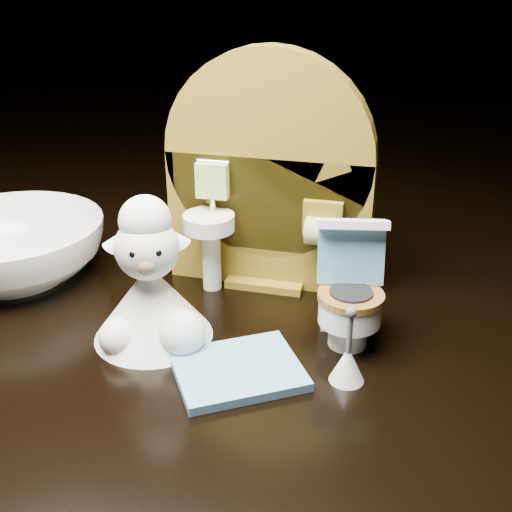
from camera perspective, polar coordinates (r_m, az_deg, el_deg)
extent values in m
cube|color=black|center=(0.40, -1.20, -12.75)|extent=(2.50, 2.50, 0.10)
cube|color=olive|center=(0.41, 1.12, 3.14)|extent=(0.13, 0.02, 0.09)
cylinder|color=olive|center=(0.39, 1.18, 8.93)|extent=(0.13, 0.02, 0.13)
cube|color=olive|center=(0.43, 1.08, -1.91)|extent=(0.05, 0.04, 0.01)
cylinder|color=white|center=(0.41, -3.98, -0.07)|extent=(0.01, 0.01, 0.04)
cylinder|color=white|center=(0.40, -4.22, 3.01)|extent=(0.03, 0.03, 0.01)
cylinder|color=silver|center=(0.40, -3.86, 4.80)|extent=(0.00, 0.00, 0.01)
cube|color=#B5D36F|center=(0.40, -3.92, 6.70)|extent=(0.02, 0.01, 0.02)
cube|color=olive|center=(0.39, 5.95, 3.32)|extent=(0.02, 0.01, 0.02)
cylinder|color=tan|center=(0.39, 5.77, 2.17)|extent=(0.02, 0.02, 0.02)
cylinder|color=white|center=(0.36, 8.16, -6.65)|extent=(0.02, 0.02, 0.02)
cylinder|color=white|center=(0.35, 8.34, -4.77)|extent=(0.03, 0.03, 0.01)
cylinder|color=brown|center=(0.35, 8.43, -3.55)|extent=(0.04, 0.04, 0.00)
cube|color=white|center=(0.37, 8.09, -3.34)|extent=(0.03, 0.02, 0.04)
cube|color=#5B93B9|center=(0.35, 8.45, 0.37)|extent=(0.04, 0.02, 0.04)
cube|color=white|center=(0.34, 8.68, 2.79)|extent=(0.04, 0.01, 0.01)
cylinder|color=olive|center=(0.36, 9.63, 0.40)|extent=(0.01, 0.01, 0.01)
cube|color=#5B93B9|center=(0.34, -1.62, -10.10)|extent=(0.08, 0.08, 0.00)
cone|color=white|center=(0.33, 8.13, -9.47)|extent=(0.02, 0.02, 0.02)
cylinder|color=#59595B|center=(0.32, 8.32, -6.83)|extent=(0.00, 0.00, 0.02)
sphere|color=#59595B|center=(0.31, 8.46, -4.95)|extent=(0.01, 0.01, 0.01)
cone|color=white|center=(0.36, -9.28, -3.99)|extent=(0.07, 0.07, 0.04)
sphere|color=white|center=(0.35, -6.66, -6.88)|extent=(0.03, 0.03, 0.03)
sphere|color=white|center=(0.36, -12.06, -7.04)|extent=(0.02, 0.02, 0.02)
sphere|color=white|center=(0.34, -9.67, 0.70)|extent=(0.03, 0.03, 0.03)
sphere|color=tan|center=(0.33, -9.70, -0.69)|extent=(0.01, 0.01, 0.01)
sphere|color=white|center=(0.34, -9.83, 3.07)|extent=(0.03, 0.03, 0.03)
cone|color=white|center=(0.35, -12.30, 1.39)|extent=(0.02, 0.01, 0.02)
cone|color=white|center=(0.34, -7.11, 1.66)|extent=(0.02, 0.01, 0.02)
sphere|color=black|center=(0.33, -10.85, 0.17)|extent=(0.00, 0.00, 0.00)
sphere|color=black|center=(0.33, -8.73, 0.28)|extent=(0.00, 0.00, 0.00)
imported|color=white|center=(0.46, -20.93, 0.55)|extent=(0.15, 0.15, 0.04)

